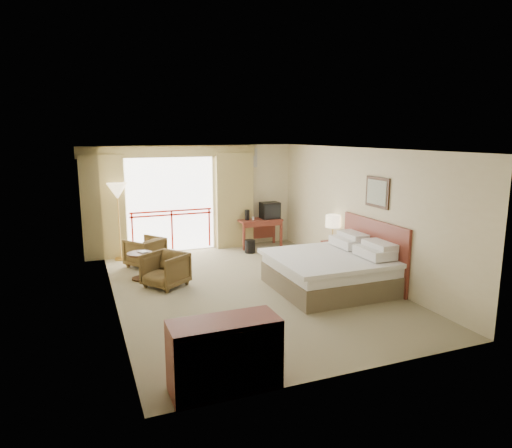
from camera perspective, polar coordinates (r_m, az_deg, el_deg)
name	(u,v)px	position (r m, az deg, el deg)	size (l,w,h in m)	color
floor	(249,288)	(9.03, -0.92, -8.04)	(7.00, 7.00, 0.00)	#817857
ceiling	(248,149)	(8.53, -0.97, 9.36)	(7.00, 7.00, 0.00)	white
wall_back	(201,197)	(11.97, -6.86, 3.31)	(5.00, 5.00, 0.00)	beige
wall_front	(351,271)	(5.63, 11.77, -5.78)	(5.00, 5.00, 0.00)	beige
wall_left	(112,231)	(8.16, -17.61, -0.80)	(7.00, 7.00, 0.00)	beige
wall_right	(360,213)	(9.82, 12.84, 1.40)	(7.00, 7.00, 0.00)	beige
balcony_door	(171,205)	(11.80, -10.58, 2.35)	(2.40, 2.40, 0.00)	white
balcony_railing	(172,220)	(11.85, -10.49, 0.49)	(2.09, 0.03, 1.02)	red
curtain_left	(103,208)	(11.47, -18.57, 1.96)	(1.00, 0.26, 2.50)	#98864E
curtain_right	(234,200)	(12.09, -2.76, 2.97)	(1.00, 0.26, 2.50)	#98864E
valance	(170,151)	(11.58, -10.72, 8.90)	(4.40, 0.22, 0.28)	#98864E
hvac_vent	(248,158)	(12.25, -0.98, 8.26)	(0.50, 0.04, 0.50)	silver
bed	(332,270)	(9.02, 9.42, -5.69)	(2.13, 2.06, 0.97)	brown
headboard	(374,252)	(9.47, 14.50, -3.37)	(0.06, 2.10, 1.30)	maroon
framed_art	(377,192)	(9.25, 14.92, 3.85)	(0.04, 0.72, 0.60)	black
nightstand	(333,254)	(10.61, 9.61, -3.68)	(0.39, 0.47, 0.56)	maroon
table_lamp	(333,222)	(10.49, 9.60, 0.30)	(0.33, 0.33, 0.59)	tan
phone	(335,242)	(10.38, 9.85, -2.21)	(0.16, 0.13, 0.07)	black
desk	(259,225)	(12.21, 0.35, -0.10)	(1.15, 0.56, 0.75)	maroon
tv	(270,210)	(12.20, 1.76, 1.71)	(0.48, 0.38, 0.44)	black
coffee_maker	(247,215)	(11.98, -1.12, 1.13)	(0.13, 0.13, 0.27)	black
cup	(253,218)	(12.00, -0.36, 0.71)	(0.06, 0.06, 0.09)	white
wastebasket	(250,246)	(11.60, -0.76, -2.82)	(0.27, 0.27, 0.33)	black
armchair_far	(146,266)	(10.78, -13.63, -5.15)	(0.72, 0.74, 0.67)	#46351A
armchair_near	(166,286)	(9.31, -11.19, -7.65)	(0.73, 0.75, 0.68)	#46351A
side_table	(140,261)	(9.74, -14.29, -4.55)	(0.52, 0.52, 0.57)	black
book	(140,253)	(9.70, -14.34, -3.51)	(0.15, 0.21, 0.02)	white
floor_lamp	(117,194)	(11.19, -16.94, 3.60)	(0.47, 0.47, 1.85)	tan
dresser	(225,355)	(5.56, -3.93, -16.02)	(1.29, 0.55, 0.86)	maroon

